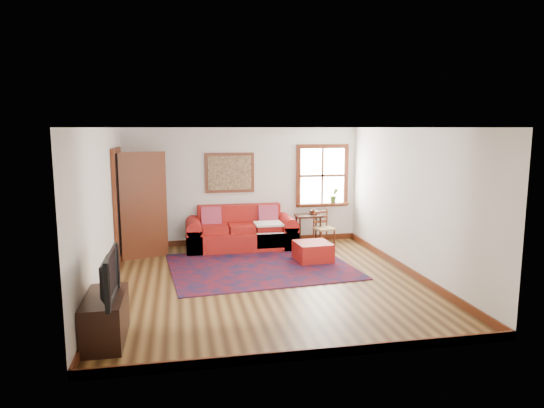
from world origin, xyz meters
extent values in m
plane|color=#412711|center=(0.00, 0.00, 0.00)|extent=(5.50, 5.50, 0.00)
cube|color=silver|center=(0.00, 2.75, 1.25)|extent=(5.00, 0.04, 2.50)
cube|color=silver|center=(0.00, -2.75, 1.25)|extent=(5.00, 0.04, 2.50)
cube|color=silver|center=(-2.50, 0.00, 1.25)|extent=(0.04, 5.50, 2.50)
cube|color=silver|center=(2.50, 0.00, 1.25)|extent=(0.04, 5.50, 2.50)
cube|color=white|center=(0.00, 0.00, 2.50)|extent=(5.00, 5.50, 0.04)
cube|color=#5F2814|center=(0.00, 2.73, 0.06)|extent=(5.00, 0.03, 0.12)
cube|color=#5F2814|center=(-2.48, 0.00, 0.06)|extent=(0.03, 5.50, 0.12)
cube|color=#5F2814|center=(2.48, 0.00, 0.06)|extent=(0.03, 5.50, 0.12)
cube|color=white|center=(1.75, 2.73, 1.45)|extent=(1.00, 0.02, 1.20)
cube|color=#5F2814|center=(1.75, 2.72, 2.09)|extent=(1.18, 0.06, 0.09)
cube|color=#5F2814|center=(1.75, 2.72, 0.80)|extent=(1.18, 0.06, 0.09)
cube|color=#5F2814|center=(1.21, 2.72, 1.45)|extent=(0.09, 0.06, 1.20)
cube|color=#5F2814|center=(2.29, 2.72, 1.45)|extent=(0.09, 0.06, 1.20)
cube|color=#5F2814|center=(1.75, 2.72, 1.45)|extent=(1.00, 0.04, 0.05)
cube|color=#5F2814|center=(1.75, 2.65, 0.83)|extent=(1.15, 0.20, 0.04)
imported|color=#376523|center=(2.00, 2.63, 1.01)|extent=(0.18, 0.15, 0.33)
cube|color=black|center=(-2.49, 1.60, 1.02)|extent=(0.02, 0.90, 2.05)
cube|color=#5F2814|center=(-2.46, 1.11, 1.02)|extent=(0.06, 0.09, 2.05)
cube|color=#5F2814|center=(-2.46, 2.10, 1.02)|extent=(0.06, 0.09, 2.05)
cube|color=#5F2814|center=(-2.46, 1.60, 2.09)|extent=(0.06, 1.08, 0.09)
cube|color=#5F2814|center=(-2.04, 1.90, 1.02)|extent=(0.86, 0.35, 2.05)
cube|color=silver|center=(-2.04, 1.90, 1.13)|extent=(0.56, 0.22, 1.33)
cube|color=#5F2814|center=(-0.30, 2.73, 1.55)|extent=(1.05, 0.04, 0.85)
cube|color=tan|center=(-0.30, 2.69, 1.55)|extent=(0.92, 0.03, 0.72)
cube|color=#580C15|center=(0.04, 0.87, 0.01)|extent=(3.41, 2.84, 0.02)
cube|color=#A31815|center=(-0.12, 2.25, 0.20)|extent=(2.26, 0.93, 0.39)
cube|color=#A31815|center=(-0.12, 2.59, 0.64)|extent=(1.76, 0.26, 0.49)
cube|color=#A31815|center=(-1.09, 2.25, 0.25)|extent=(0.31, 0.93, 0.49)
cube|color=#A31815|center=(0.85, 2.25, 0.25)|extent=(0.31, 0.93, 0.49)
cube|color=#E0471F|center=(-0.72, 2.43, 0.67)|extent=(0.41, 0.20, 0.43)
cube|color=#E0471F|center=(0.48, 2.43, 0.67)|extent=(0.41, 0.20, 0.43)
cube|color=silver|center=(0.42, 2.08, 0.55)|extent=(0.57, 0.51, 0.04)
cube|color=#A31815|center=(1.08, 1.06, 0.18)|extent=(0.69, 0.69, 0.36)
cube|color=black|center=(1.33, 2.32, 0.64)|extent=(0.54, 0.41, 0.04)
cylinder|color=black|center=(1.11, 2.16, 0.31)|extent=(0.04, 0.04, 0.62)
cylinder|color=black|center=(1.56, 2.16, 0.31)|extent=(0.04, 0.04, 0.62)
cylinder|color=black|center=(1.11, 2.49, 0.31)|extent=(0.04, 0.04, 0.62)
cylinder|color=black|center=(1.56, 2.49, 0.31)|extent=(0.04, 0.04, 0.62)
cube|color=tan|center=(1.60, 2.03, 0.41)|extent=(0.46, 0.45, 0.04)
cylinder|color=#5F2814|center=(1.48, 1.84, 0.19)|extent=(0.04, 0.04, 0.39)
cylinder|color=#5F2814|center=(1.79, 1.92, 0.19)|extent=(0.04, 0.04, 0.39)
cylinder|color=#5F2814|center=(1.40, 2.14, 0.41)|extent=(0.04, 0.04, 0.81)
cylinder|color=#5F2814|center=(1.71, 2.22, 0.41)|extent=(0.04, 0.04, 0.81)
cube|color=#5F2814|center=(1.56, 2.18, 0.63)|extent=(0.32, 0.11, 0.24)
cube|color=black|center=(-2.26, -1.81, 0.27)|extent=(0.45, 1.00, 0.55)
imported|color=black|center=(-2.24, -1.93, 0.83)|extent=(0.13, 0.96, 0.55)
cylinder|color=silver|center=(-2.21, -1.41, 0.64)|extent=(0.12, 0.12, 0.18)
cylinder|color=#FFA53F|center=(-2.21, -1.41, 0.61)|extent=(0.07, 0.07, 0.12)
camera|label=1|loc=(-1.36, -7.52, 2.50)|focal=32.00mm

